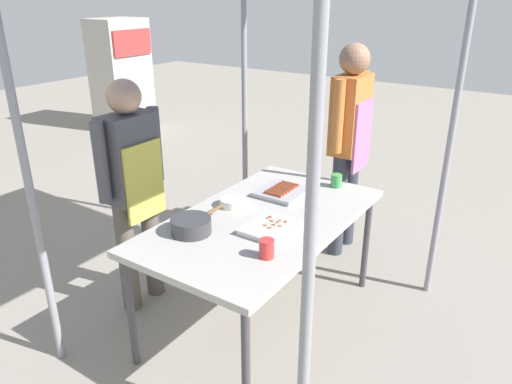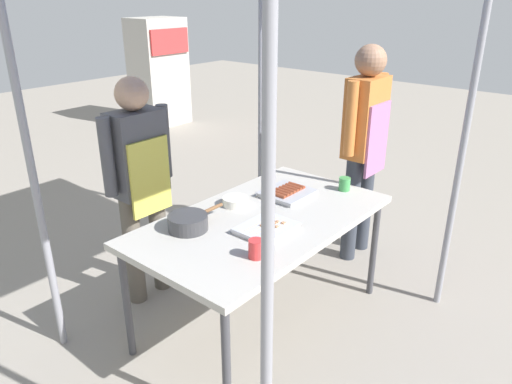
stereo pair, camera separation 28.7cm
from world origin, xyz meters
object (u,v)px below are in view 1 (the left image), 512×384
at_px(neighbor_stall_right, 121,74).
at_px(cooking_wok, 191,225).
at_px(drink_cup_near_edge, 267,249).
at_px(tray_grilled_sausages, 282,191).
at_px(vendor_woman, 133,180).
at_px(drink_cup_by_wok, 336,181).
at_px(stall_table, 263,225).
at_px(tray_meat_skewers, 270,227).
at_px(condiment_bowl, 233,202).
at_px(customer_nearby, 349,134).

bearing_deg(neighbor_stall_right, cooking_wok, -127.63).
height_order(cooking_wok, drink_cup_near_edge, drink_cup_near_edge).
xyz_separation_m(tray_grilled_sausages, vendor_woman, (-0.63, 0.72, 0.13)).
xyz_separation_m(tray_grilled_sausages, cooking_wok, (-0.75, 0.13, 0.03)).
bearing_deg(drink_cup_by_wok, stall_table, 167.22).
distance_m(stall_table, tray_meat_skewers, 0.19).
distance_m(condiment_bowl, vendor_woman, 0.65).
bearing_deg(condiment_bowl, cooking_wok, -176.93).
height_order(condiment_bowl, neighbor_stall_right, neighbor_stall_right).
height_order(tray_grilled_sausages, neighbor_stall_right, neighbor_stall_right).
bearing_deg(cooking_wok, drink_cup_near_edge, -89.25).
bearing_deg(neighbor_stall_right, drink_cup_near_edge, -124.57).
distance_m(tray_meat_skewers, condiment_bowl, 0.40).
xyz_separation_m(tray_meat_skewers, drink_cup_near_edge, (-0.26, -0.14, 0.03)).
relative_size(tray_meat_skewers, drink_cup_by_wok, 3.56).
xyz_separation_m(vendor_woman, neighbor_stall_right, (3.14, 3.65, -0.08)).
relative_size(tray_grilled_sausages, vendor_woman, 0.20).
relative_size(tray_meat_skewers, cooking_wok, 0.83).
xyz_separation_m(tray_grilled_sausages, condiment_bowl, (-0.33, 0.16, 0.00)).
distance_m(drink_cup_near_edge, neighbor_stall_right, 5.75).
xyz_separation_m(stall_table, drink_cup_near_edge, (-0.39, -0.27, 0.10)).
distance_m(tray_meat_skewers, customer_nearby, 1.33).
height_order(customer_nearby, neighbor_stall_right, customer_nearby).
relative_size(tray_meat_skewers, condiment_bowl, 1.93).
bearing_deg(drink_cup_near_edge, customer_nearby, 9.37).
height_order(stall_table, drink_cup_by_wok, drink_cup_by_wok).
bearing_deg(tray_meat_skewers, customer_nearby, 5.02).
xyz_separation_m(stall_table, vendor_woman, (-0.27, 0.81, 0.20)).
bearing_deg(condiment_bowl, drink_cup_near_edge, -128.60).
bearing_deg(neighbor_stall_right, tray_grilled_sausages, -119.92).
height_order(vendor_woman, neighbor_stall_right, neighbor_stall_right).
bearing_deg(drink_cup_near_edge, cooking_wok, 90.75).
bearing_deg(vendor_woman, customer_nearby, 150.45).
relative_size(drink_cup_near_edge, neighbor_stall_right, 0.06).
bearing_deg(condiment_bowl, stall_table, -96.50).
relative_size(tray_grilled_sausages, neighbor_stall_right, 0.19).
bearing_deg(neighbor_stall_right, stall_table, -122.83).
bearing_deg(stall_table, vendor_woman, 108.20).
bearing_deg(drink_cup_by_wok, tray_meat_skewers, 178.21).
distance_m(tray_meat_skewers, vendor_woman, 0.96).
height_order(tray_meat_skewers, drink_cup_by_wok, drink_cup_by_wok).
height_order(condiment_bowl, drink_cup_near_edge, drink_cup_near_edge).
distance_m(drink_cup_by_wok, customer_nearby, 0.56).
height_order(vendor_woman, customer_nearby, customer_nearby).
distance_m(tray_grilled_sausages, cooking_wok, 0.76).
height_order(tray_meat_skewers, condiment_bowl, condiment_bowl).
bearing_deg(condiment_bowl, tray_meat_skewers, -111.75).
relative_size(drink_cup_by_wok, neighbor_stall_right, 0.06).
xyz_separation_m(stall_table, neighbor_stall_right, (2.88, 4.46, 0.12)).
bearing_deg(stall_table, customer_nearby, -0.74).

